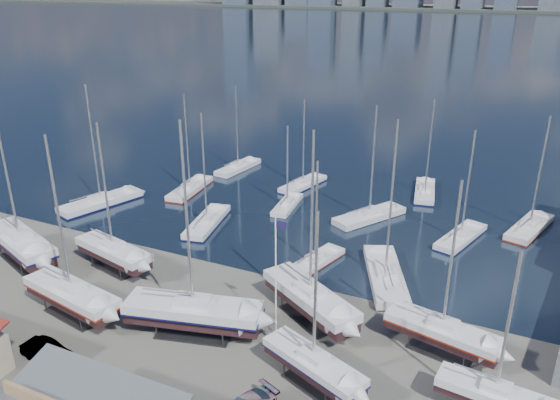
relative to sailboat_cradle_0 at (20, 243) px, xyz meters
The scene contains 26 objects.
ground 25.10m from the sailboat_cradle_0, ahead, with size 1400.00×1400.00×0.00m, color #605E59.
water 309.41m from the sailboat_cradle_0, 85.37° to the left, with size 1400.00×600.00×0.40m, color #1A273C.
far_shore 568.95m from the sailboat_cradle_0, 87.49° to the left, with size 1400.00×80.00×2.20m, color #2D332D.
sailboat_cradle_0 is the anchor object (origin of this frame).
sailboat_cradle_1 13.86m from the sailboat_cradle_0, 23.34° to the right, with size 11.00×4.83×17.10m.
sailboat_cradle_2 10.67m from the sailboat_cradle_0, 15.71° to the left, with size 10.14×4.89×15.95m.
sailboat_cradle_3 24.52m from the sailboat_cradle_0, ahead, with size 12.36×6.08×19.00m.
sailboat_cradle_4 32.65m from the sailboat_cradle_0, ahead, with size 10.87×8.25×17.62m.
sailboat_cradle_5 36.43m from the sailboat_cradle_0, ahead, with size 9.13×5.64×14.43m.
sailboat_cradle_6 44.23m from the sailboat_cradle_0, ahead, with size 9.67×4.53×15.14m.
sailboat_cradle_7 48.77m from the sailboat_cradle_0, ahead, with size 8.12×3.11×13.16m.
sailboat_moored_0 16.35m from the sailboat_cradle_0, 101.84° to the left, with size 6.58×11.96×17.23m.
sailboat_moored_1 25.99m from the sailboat_cradle_0, 79.55° to the left, with size 3.86×10.16×14.82m.
sailboat_moored_2 37.53m from the sailboat_cradle_0, 80.33° to the left, with size 3.82×9.60×14.10m.
sailboat_moored_3 21.21m from the sailboat_cradle_0, 51.08° to the left, with size 4.68×10.39×15.00m.
sailboat_moored_4 32.85m from the sailboat_cradle_0, 52.50° to the left, with size 3.07×8.03×11.83m.
sailboat_moored_5 39.10m from the sailboat_cradle_0, 61.17° to the left, with size 4.55×9.48×13.66m.
sailboat_moored_6 31.96m from the sailboat_cradle_0, 23.39° to the left, with size 4.40×8.58×12.36m.
sailboat_moored_7 41.17m from the sailboat_cradle_0, 40.73° to the left, with size 7.74×10.30×15.52m.
sailboat_moored_8 52.88m from the sailboat_cradle_0, 47.28° to the left, with size 4.29×9.94×14.38m.
sailboat_moored_9 39.14m from the sailboat_cradle_0, 18.99° to the left, with size 7.51×12.01×17.60m.
sailboat_moored_10 49.76m from the sailboat_cradle_0, 30.86° to the left, with size 5.14×9.73×14.00m.
sailboat_moored_11 59.22m from the sailboat_cradle_0, 32.48° to the left, with size 5.55×10.44×15.02m.
car_a 21.10m from the sailboat_cradle_0, 36.94° to the right, with size 1.67×4.15×1.41m, color gray.
car_b 19.23m from the sailboat_cradle_0, 35.85° to the right, with size 1.65×4.73×1.56m, color gray.
flagpole 31.20m from the sailboat_cradle_0, ahead, with size 0.99×0.12×11.19m.
Camera 1 is at (22.88, -44.46, 28.63)m, focal length 35.00 mm.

